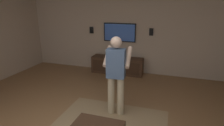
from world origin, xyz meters
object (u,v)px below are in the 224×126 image
Objects in this scene: person_standing at (116,72)px; vase_round at (109,53)px; wall_speaker_left at (151,32)px; wall_speaker_right at (92,30)px; media_console at (117,65)px; tv at (120,32)px.

person_standing is 2.56m from vase_round.
person_standing is at bearing 172.30° from wall_speaker_left.
vase_round is 1.00× the size of wall_speaker_right.
media_console is 1.58× the size of tv.
person_standing is at bearing 14.37° from tv.
vase_round is 1.04m from wall_speaker_right.
wall_speaker_left is at bearing -78.53° from vase_round.
wall_speaker_right is (0.00, 2.03, -0.02)m from wall_speaker_left.
tv is (0.24, 0.00, 1.06)m from media_console.
wall_speaker_right is at bearing 27.78° from person_standing.
tv is 1.01m from wall_speaker_right.
person_standing is 7.45× the size of vase_round.
tv is 4.90× the size of wall_speaker_left.
wall_speaker_left is at bearing -12.45° from person_standing.
tv reaches higher than vase_round.
wall_speaker_left reaches higher than vase_round.
person_standing reaches higher than tv.
wall_speaker_right is at bearing 90.00° from wall_speaker_left.
wall_speaker_right is at bearing -90.75° from tv.
wall_speaker_left is (0.27, -1.32, 0.73)m from vase_round.
wall_speaker_left is (2.63, -0.36, 0.46)m from person_standing.
person_standing is at bearing 15.76° from media_console.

